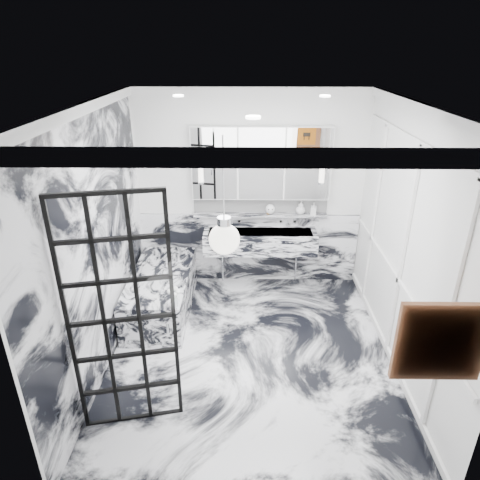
{
  "coord_description": "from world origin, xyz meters",
  "views": [
    {
      "loc": [
        -0.05,
        -3.99,
        3.29
      ],
      "look_at": [
        -0.12,
        0.5,
        1.23
      ],
      "focal_mm": 32.0,
      "sensor_mm": 36.0,
      "label": 1
    }
  ],
  "objects_px": {
    "mirror_cabinet": "(261,163)",
    "trough_sink": "(260,241)",
    "crittall_door": "(122,320)",
    "bathtub": "(162,292)"
  },
  "relations": [
    {
      "from": "mirror_cabinet",
      "to": "trough_sink",
      "type": "bearing_deg",
      "value": -90.0
    },
    {
      "from": "crittall_door",
      "to": "mirror_cabinet",
      "type": "bearing_deg",
      "value": 53.13
    },
    {
      "from": "trough_sink",
      "to": "bathtub",
      "type": "height_order",
      "value": "trough_sink"
    },
    {
      "from": "trough_sink",
      "to": "bathtub",
      "type": "distance_m",
      "value": 1.55
    },
    {
      "from": "trough_sink",
      "to": "mirror_cabinet",
      "type": "distance_m",
      "value": 1.1
    },
    {
      "from": "trough_sink",
      "to": "mirror_cabinet",
      "type": "height_order",
      "value": "mirror_cabinet"
    },
    {
      "from": "mirror_cabinet",
      "to": "bathtub",
      "type": "xyz_separation_m",
      "value": [
        -1.32,
        -0.83,
        -1.54
      ]
    },
    {
      "from": "crittall_door",
      "to": "mirror_cabinet",
      "type": "height_order",
      "value": "mirror_cabinet"
    },
    {
      "from": "crittall_door",
      "to": "bathtub",
      "type": "distance_m",
      "value": 2.05
    },
    {
      "from": "crittall_door",
      "to": "mirror_cabinet",
      "type": "distance_m",
      "value": 3.04
    }
  ]
}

